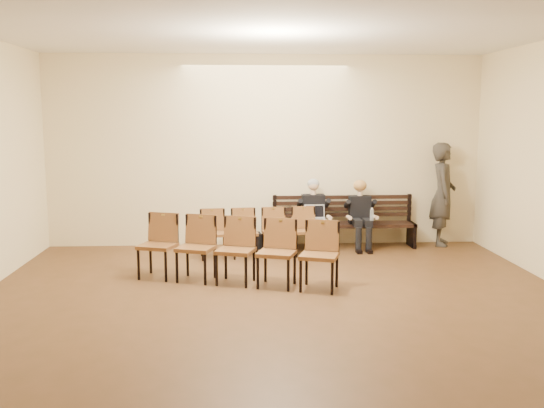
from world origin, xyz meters
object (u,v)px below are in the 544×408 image
(bench, at_px, (344,235))
(seated_woman, at_px, (361,218))
(water_bottle, at_px, (372,221))
(chair_row_front, at_px, (260,233))
(laptop, at_px, (316,220))
(chair_row_back, at_px, (235,251))
(bag, at_px, (250,241))
(seated_man, at_px, (314,216))
(passerby, at_px, (443,187))

(bench, xyz_separation_m, seated_woman, (0.28, -0.12, 0.33))
(water_bottle, relative_size, chair_row_front, 0.11)
(laptop, relative_size, chair_row_back, 0.12)
(seated_woman, bearing_deg, bench, 156.62)
(bench, distance_m, water_bottle, 0.68)
(water_bottle, bearing_deg, laptop, 175.91)
(bench, relative_size, chair_row_front, 1.28)
(seated_woman, distance_m, chair_row_front, 1.92)
(bag, bearing_deg, chair_row_back, -96.53)
(bag, bearing_deg, seated_woman, -2.99)
(bench, bearing_deg, chair_row_back, -130.68)
(bench, distance_m, laptop, 0.76)
(seated_woman, height_order, chair_row_back, seated_woman)
(seated_man, height_order, passerby, passerby)
(seated_man, xyz_separation_m, chair_row_front, (-0.99, -0.53, -0.19))
(bag, distance_m, chair_row_back, 2.33)
(bench, height_order, laptop, laptop)
(laptop, height_order, chair_row_back, chair_row_back)
(bag, bearing_deg, chair_row_front, -76.55)
(seated_man, relative_size, chair_row_back, 0.41)
(seated_man, bearing_deg, chair_row_front, -151.91)
(water_bottle, bearing_deg, chair_row_front, -173.38)
(laptop, xyz_separation_m, bag, (-1.15, 0.33, -0.44))
(seated_man, bearing_deg, bench, 11.80)
(seated_man, distance_m, chair_row_front, 1.14)
(seated_woman, bearing_deg, chair_row_front, -163.97)
(seated_man, height_order, laptop, seated_man)
(seated_woman, xyz_separation_m, chair_row_front, (-1.84, -0.53, -0.14))
(bench, height_order, chair_row_back, chair_row_back)
(seated_woman, height_order, water_bottle, seated_woman)
(seated_woman, height_order, passerby, passerby)
(bench, xyz_separation_m, bag, (-1.72, -0.02, -0.08))
(laptop, xyz_separation_m, water_bottle, (0.99, -0.07, -0.02))
(seated_man, height_order, seated_woman, seated_man)
(seated_woman, relative_size, chair_row_front, 0.55)
(seated_man, height_order, chair_row_front, seated_man)
(chair_row_front, bearing_deg, chair_row_back, -109.87)
(chair_row_front, bearing_deg, seated_woman, 10.19)
(bench, distance_m, seated_woman, 0.45)
(laptop, distance_m, chair_row_front, 1.05)
(bench, bearing_deg, bag, -179.48)
(bag, relative_size, passerby, 0.18)
(seated_woman, bearing_deg, seated_man, 180.00)
(seated_man, bearing_deg, seated_woman, 0.00)
(bench, xyz_separation_m, passerby, (1.85, 0.10, 0.87))
(bag, distance_m, chair_row_front, 0.71)
(seated_man, distance_m, seated_woman, 0.85)
(water_bottle, bearing_deg, chair_row_back, -141.82)
(water_bottle, bearing_deg, passerby, 19.88)
(passerby, relative_size, chair_row_back, 0.75)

